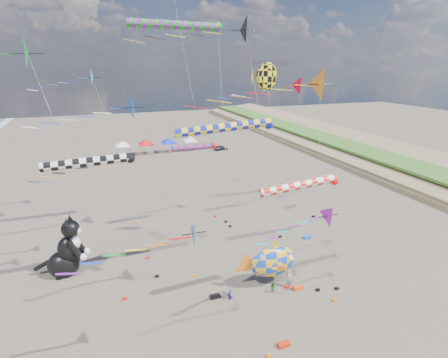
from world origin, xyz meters
TOP-DOWN VIEW (x-y plane):
  - ground at (0.00, 0.00)m, footprint 260.00×260.00m
  - delta_kite_0 at (3.40, 3.80)m, footprint 8.19×1.85m
  - delta_kite_1 at (-8.27, 11.43)m, footprint 10.95×2.02m
  - delta_kite_2 at (2.64, 5.51)m, footprint 11.59×2.43m
  - delta_kite_3 at (2.79, 15.51)m, footprint 15.02×2.90m
  - delta_kite_4 at (-6.88, 0.45)m, footprint 11.13×1.63m
  - delta_kite_5 at (-10.57, 24.95)m, footprint 8.77×1.96m
  - delta_kite_7 at (-11.35, 16.11)m, footprint 8.94×1.65m
  - delta_kite_8 at (-14.56, 10.14)m, footprint 12.06×2.44m
  - delta_kite_9 at (9.89, 19.01)m, footprint 12.76×2.23m
  - windsock_0 at (-0.27, 21.45)m, footprint 6.63×0.70m
  - windsock_1 at (-2.12, 20.05)m, footprint 10.65×0.91m
  - windsock_2 at (-0.41, 10.69)m, footprint 9.88×0.77m
  - windsock_3 at (-11.33, 12.47)m, footprint 8.40×0.79m
  - windsock_4 at (3.49, 5.11)m, footprint 8.13×0.69m
  - angelfish_kite at (4.82, 14.79)m, footprint 3.74×3.02m
  - cat_inflatable at (-14.69, 15.96)m, footprint 4.84×3.31m
  - fish_inflatable at (2.72, 7.83)m, footprint 5.84×2.24m
  - person_adult at (4.08, 6.97)m, footprint 0.74×0.67m
  - child_green at (2.25, 6.63)m, footprint 0.60×0.55m
  - child_blue at (-1.63, 7.08)m, footprint 0.61×0.43m
  - kite_bag_0 at (4.59, 6.35)m, footprint 0.90×0.44m
  - kite_bag_1 at (0.16, 0.92)m, footprint 0.90×0.44m
  - kite_bag_2 at (-2.72, 7.70)m, footprint 0.90×0.44m
  - kite_bag_3 at (10.60, 14.19)m, footprint 0.90×0.44m
  - tent_row at (1.50, 60.00)m, footprint 19.20×4.20m
  - parked_car at (15.64, 58.00)m, footprint 3.51×1.77m

SIDE VIEW (x-z plane):
  - ground at x=0.00m, z-range 0.00..0.00m
  - kite_bag_0 at x=4.59m, z-range 0.00..0.30m
  - kite_bag_1 at x=0.16m, z-range 0.00..0.30m
  - kite_bag_2 at x=-2.72m, z-range 0.00..0.30m
  - kite_bag_3 at x=10.60m, z-range 0.00..0.30m
  - child_blue at x=-1.63m, z-range 0.00..0.96m
  - child_green at x=2.25m, z-range 0.00..1.00m
  - parked_car at x=15.64m, z-range 0.00..1.15m
  - person_adult at x=4.08m, z-range 0.00..1.69m
  - fish_inflatable at x=2.72m, z-range 0.08..4.69m
  - cat_inflatable at x=-14.69m, z-range 0.00..5.95m
  - tent_row at x=1.50m, z-range 1.25..5.05m
  - delta_kite_0 at x=3.40m, z-range 3.45..12.87m
  - delta_kite_4 at x=-6.88m, z-range 4.02..14.59m
  - windsock_0 at x=-0.27m, z-range 4.76..15.15m
  - delta_kite_7 at x=-11.35m, z-range 4.39..15.64m
  - windsock_4 at x=3.49m, z-range 4.96..15.70m
  - windsock_3 at x=-11.33m, z-range 5.60..17.70m
  - windsock_2 at x=-0.41m, z-range 6.79..21.27m
  - delta_kite_1 at x=-8.27m, z-range 7.13..24.12m
  - delta_kite_9 at x=9.89m, z-range 7.47..25.31m
  - delta_kite_5 at x=-10.57m, z-range 8.06..26.82m
  - delta_kite_2 at x=2.64m, z-range 8.03..27.12m
  - angelfish_kite at x=4.82m, z-range 8.15..27.40m
  - delta_kite_8 at x=-14.56m, z-range 9.03..30.09m
  - delta_kite_3 at x=2.79m, z-range 10.13..33.77m
  - windsock_1 at x=-2.12m, z-range 11.02..34.11m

